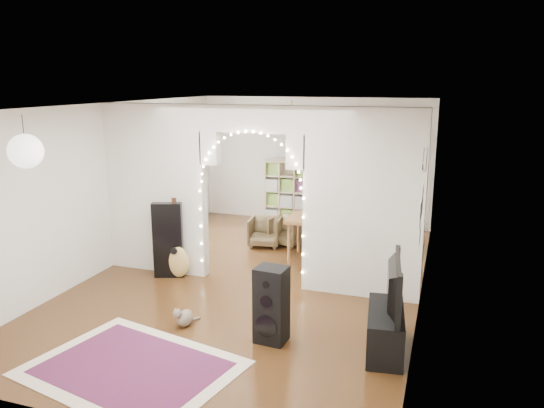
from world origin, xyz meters
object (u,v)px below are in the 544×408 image
(media_console, at_px, (385,331))
(dining_chair_right, at_px, (265,232))
(dining_table, at_px, (323,223))
(bookcase, at_px, (296,192))
(dining_chair_left, at_px, (287,231))
(floor_speaker, at_px, (271,305))
(acoustic_guitar, at_px, (176,248))

(media_console, xyz_separation_m, dining_chair_right, (-2.63, 3.33, 0.02))
(dining_table, height_order, dining_chair_right, dining_table)
(bookcase, distance_m, dining_chair_right, 1.80)
(media_console, height_order, dining_chair_left, dining_chair_left)
(dining_chair_left, bearing_deg, dining_chair_right, -140.67)
(floor_speaker, relative_size, dining_chair_right, 1.57)
(media_console, height_order, dining_chair_right, dining_chair_right)
(dining_table, bearing_deg, bookcase, 115.73)
(media_console, bearing_deg, dining_table, 109.40)
(floor_speaker, distance_m, dining_chair_right, 3.76)
(floor_speaker, distance_m, media_console, 1.35)
(bookcase, relative_size, dining_chair_left, 2.36)
(dining_chair_right, bearing_deg, media_console, -59.12)
(dining_table, bearing_deg, media_console, -64.88)
(floor_speaker, height_order, media_console, floor_speaker)
(bookcase, relative_size, dining_table, 1.14)
(dining_table, distance_m, dining_chair_left, 1.16)
(dining_chair_right, bearing_deg, dining_table, -29.20)
(floor_speaker, distance_m, bookcase, 5.41)
(acoustic_guitar, bearing_deg, dining_table, 26.02)
(dining_chair_right, bearing_deg, bookcase, 79.46)
(media_console, distance_m, dining_chair_left, 4.17)
(acoustic_guitar, relative_size, dining_chair_right, 1.85)
(acoustic_guitar, relative_size, floor_speaker, 1.18)
(bookcase, distance_m, dining_chair_left, 1.63)
(acoustic_guitar, bearing_deg, dining_chair_left, 51.13)
(acoustic_guitar, xyz_separation_m, bookcase, (0.87, 3.75, 0.22))
(dining_chair_left, bearing_deg, dining_table, -26.12)
(bookcase, relative_size, dining_chair_right, 2.34)
(acoustic_guitar, distance_m, floor_speaker, 2.58)
(media_console, xyz_separation_m, bookcase, (-2.53, 5.07, 0.44))
(bookcase, bearing_deg, dining_chair_right, -107.08)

